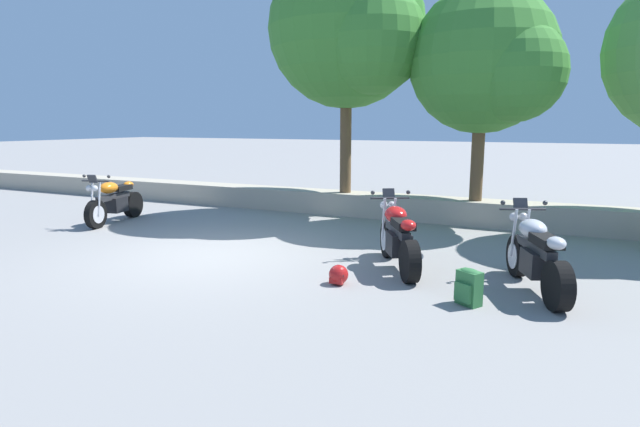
{
  "coord_description": "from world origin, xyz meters",
  "views": [
    {
      "loc": [
        5.42,
        -7.05,
        2.25
      ],
      "look_at": [
        1.49,
        1.2,
        0.65
      ],
      "focal_mm": 28.79,
      "sensor_mm": 36.0,
      "label": 1
    }
  ],
  "objects": [
    {
      "name": "ground_plane",
      "position": [
        0.0,
        0.0,
        0.0
      ],
      "size": [
        120.0,
        120.0,
        0.0
      ],
      "primitive_type": "plane",
      "color": "gray"
    },
    {
      "name": "motorcycle_orange_near_left",
      "position": [
        -3.86,
        1.42,
        0.49
      ],
      "size": [
        0.84,
        2.04,
        1.18
      ],
      "color": "black",
      "rests_on": "ground"
    },
    {
      "name": "motorcycle_silver_far_right",
      "position": [
        5.17,
        0.28,
        0.49
      ],
      "size": [
        1.05,
        1.96,
        1.18
      ],
      "color": "black",
      "rests_on": "ground"
    },
    {
      "name": "leafy_tree_mid_left",
      "position": [
        3.82,
        4.65,
        3.53
      ],
      "size": [
        3.3,
        3.14,
        4.63
      ],
      "color": "brown",
      "rests_on": "stone_wall"
    },
    {
      "name": "leafy_tree_far_left",
      "position": [
        0.68,
        4.65,
        4.39
      ],
      "size": [
        3.93,
        3.74,
        5.8
      ],
      "color": "brown",
      "rests_on": "stone_wall"
    },
    {
      "name": "stone_wall",
      "position": [
        0.0,
        4.8,
        0.28
      ],
      "size": [
        36.0,
        0.8,
        0.55
      ],
      "primitive_type": "cube",
      "color": "#A89E89",
      "rests_on": "ground"
    },
    {
      "name": "motorcycle_red_centre",
      "position": [
        3.15,
        0.56,
        0.49
      ],
      "size": [
        1.22,
        1.86,
        1.18
      ],
      "color": "black",
      "rests_on": "ground"
    },
    {
      "name": "rider_backpack",
      "position": [
        4.45,
        -0.67,
        0.24
      ],
      "size": [
        0.35,
        0.34,
        0.47
      ],
      "color": "#2D6B38",
      "rests_on": "ground"
    },
    {
      "name": "rider_helmet",
      "position": [
        2.64,
        -0.6,
        0.14
      ],
      "size": [
        0.28,
        0.28,
        0.28
      ],
      "color": "#B21919",
      "rests_on": "ground"
    }
  ]
}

